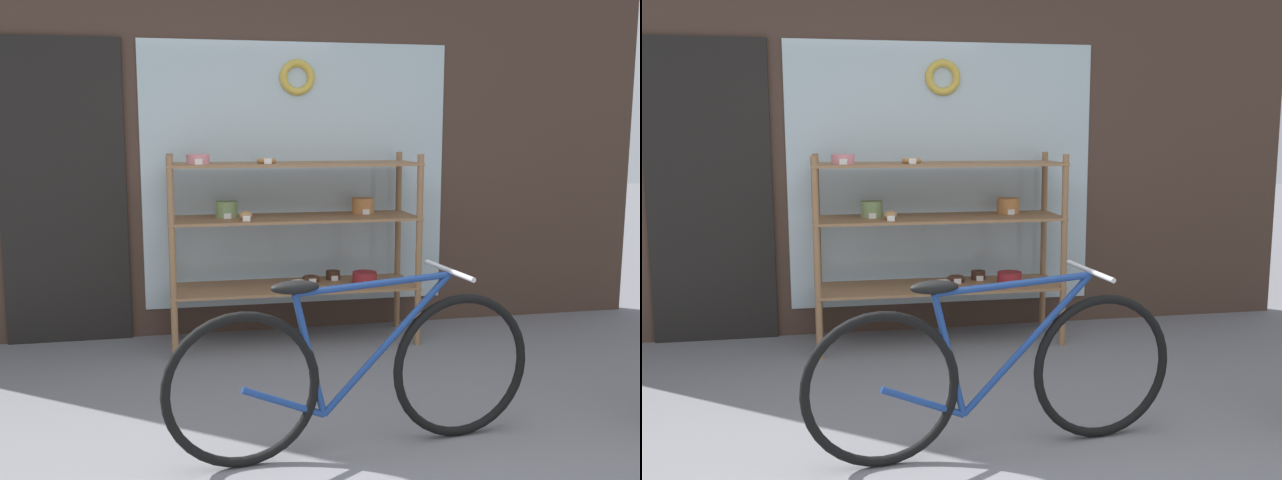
# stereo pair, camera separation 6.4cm
# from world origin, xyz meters

# --- Properties ---
(storefront_facade) EXTENTS (5.83, 0.13, 3.92)m
(storefront_facade) POSITION_xyz_m (-0.03, 2.75, 1.91)
(storefront_facade) COLOR #473328
(storefront_facade) RESTS_ON ground_plane
(display_case) EXTENTS (1.70, 0.51, 1.32)m
(display_case) POSITION_xyz_m (0.12, 2.36, 0.81)
(display_case) COLOR #8E6642
(display_case) RESTS_ON ground_plane
(bicycle) EXTENTS (1.78, 0.46, 0.84)m
(bicycle) POSITION_xyz_m (0.11, 0.60, 0.38)
(bicycle) COLOR black
(bicycle) RESTS_ON ground_plane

